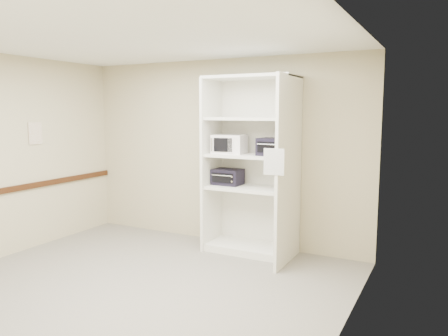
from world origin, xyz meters
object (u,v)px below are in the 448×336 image
at_px(toaster_oven_lower, 228,177).
at_px(shelving_unit, 254,172).
at_px(toaster_oven_upper, 274,147).
at_px(microwave, 229,144).

bearing_deg(toaster_oven_lower, shelving_unit, -2.59).
bearing_deg(shelving_unit, toaster_oven_lower, 176.78).
height_order(shelving_unit, toaster_oven_upper, shelving_unit).
height_order(toaster_oven_upper, toaster_oven_lower, toaster_oven_upper).
relative_size(shelving_unit, microwave, 5.62).
distance_m(shelving_unit, microwave, 0.52).
bearing_deg(toaster_oven_lower, toaster_oven_upper, -4.48).
height_order(shelving_unit, toaster_oven_lower, shelving_unit).
bearing_deg(shelving_unit, microwave, -175.25).
bearing_deg(microwave, shelving_unit, -0.18).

